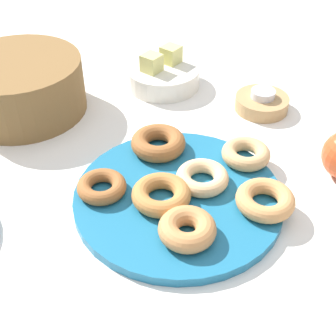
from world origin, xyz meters
The scene contains 15 objects.
ground_plane centered at (0.00, 0.00, 0.00)m, with size 2.40×2.40×0.00m, color white.
donut_plate centered at (0.00, 0.00, 0.01)m, with size 0.32×0.32×0.02m, color #1E6B93.
donut_0 centered at (0.03, 0.11, 0.03)m, with size 0.09×0.09×0.03m, color #995B2D.
donut_1 centered at (-0.04, -0.08, 0.03)m, with size 0.08×0.08×0.03m, color #C6844C.
donut_2 centered at (-0.10, 0.07, 0.03)m, with size 0.08×0.08×0.02m, color #995B2D.
donut_3 centered at (0.09, -0.09, 0.03)m, with size 0.09×0.09×0.03m, color tan.
donut_4 centered at (-0.03, 0.00, 0.03)m, with size 0.09×0.09×0.03m, color #BC7A3D.
donut_5 centered at (0.04, 0.00, 0.03)m, with size 0.08×0.08×0.02m, color #EABC84.
donut_6 centered at (0.14, 0.01, 0.03)m, with size 0.08×0.08×0.02m, color tan.
candle_holder centered at (0.29, 0.13, 0.01)m, with size 0.11×0.11×0.03m, color tan.
tealight centered at (0.29, 0.13, 0.04)m, with size 0.05×0.05×0.01m, color silver.
basket centered at (-0.11, 0.38, 0.05)m, with size 0.24×0.24×0.10m, color brown.
fruit_bowl centered at (0.17, 0.32, 0.02)m, with size 0.16×0.16×0.04m, color silver.
melon_chunk_left centered at (0.14, 0.32, 0.06)m, with size 0.04×0.04×0.04m, color #DBD67A.
melon_chunk_right centered at (0.20, 0.33, 0.06)m, with size 0.04×0.04×0.04m, color #DBD67A.
Camera 1 is at (-0.29, -0.43, 0.50)m, focal length 49.64 mm.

